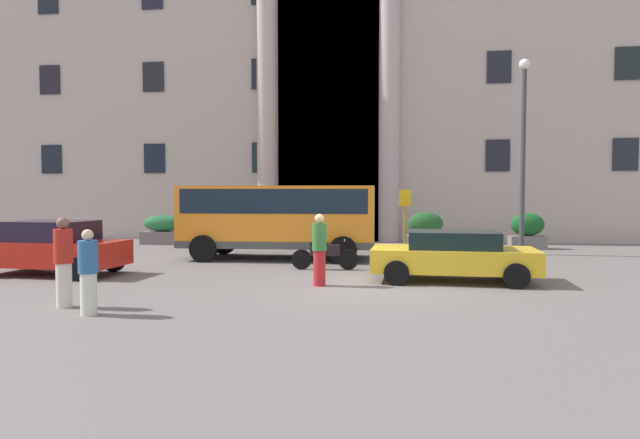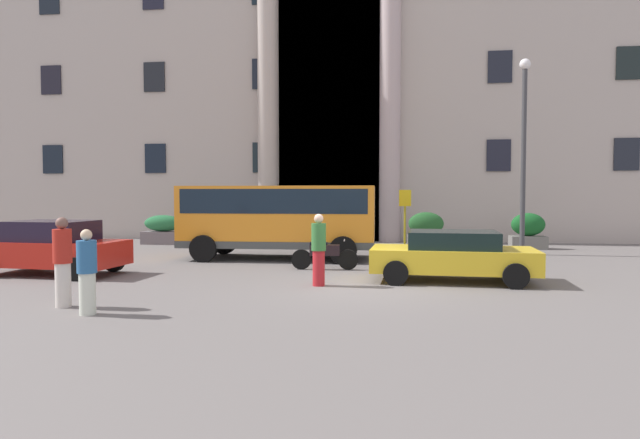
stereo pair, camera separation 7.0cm
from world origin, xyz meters
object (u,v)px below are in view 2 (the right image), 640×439
Objects in this scene: hedge_planter_far_west at (528,231)px; hedge_planter_entrance_right at (353,231)px; orange_minibus at (279,215)px; pedestrian_man_crossing at (319,249)px; parked_coupe_end at (453,255)px; motorcycle_far_end at (323,254)px; pedestrian_woman_dark_dress at (87,272)px; pedestrian_woman_with_bag at (63,262)px; hedge_planter_far_east at (426,230)px; hedge_planter_west at (275,230)px; parked_compact_extra at (53,247)px; hedge_planter_entrance_left at (163,230)px; lamppost_plaza_centre at (524,141)px; bus_stop_sign at (405,214)px.

hedge_planter_entrance_right is (-7.22, 0.21, -0.04)m from hedge_planter_far_west.
pedestrian_man_crossing is at bearing -69.97° from orange_minibus.
parked_coupe_end is 2.13× the size of motorcycle_far_end.
orange_minibus is 9.38m from pedestrian_woman_dark_dress.
pedestrian_woman_with_bag reaches higher than pedestrian_woman_dark_dress.
hedge_planter_entrance_right is at bearing 83.40° from motorcycle_far_end.
hedge_planter_entrance_right is (2.19, 4.93, -0.86)m from orange_minibus.
pedestrian_man_crossing reaches higher than hedge_planter_far_west.
hedge_planter_west is at bearing -178.62° from hedge_planter_far_east.
parked_compact_extra is 2.27× the size of pedestrian_man_crossing.
hedge_planter_far_east is 6.53m from hedge_planter_west.
hedge_planter_entrance_left is 1.24× the size of hedge_planter_far_west.
lamppost_plaza_centre reaches higher than hedge_planter_entrance_right.
motorcycle_far_end is 9.23m from lamppost_plaza_centre.
lamppost_plaza_centre reaches higher than hedge_planter_west.
hedge_planter_far_west is at bearing 69.17° from parked_coupe_end.
pedestrian_woman_dark_dress is at bearing -142.58° from parked_coupe_end.
pedestrian_woman_with_bag is at bearing -95.86° from hedge_planter_west.
parked_compact_extra reaches higher than hedge_planter_west.
pedestrian_man_crossing is at bearing -107.02° from hedge_planter_far_east.
orange_minibus is at bearing -164.25° from lamppost_plaza_centre.
pedestrian_woman_with_bag is at bearing -50.68° from parked_compact_extra.
orange_minibus is 5.07m from hedge_planter_west.
orange_minibus is 7.94m from hedge_planter_entrance_left.
hedge_planter_far_east is 10.89m from pedestrian_man_crossing.
hedge_planter_west is at bearing 135.59° from pedestrian_woman_dark_dress.
hedge_planter_entrance_left is 13.20m from pedestrian_man_crossing.
hedge_planter_west is 8.00m from motorcycle_far_end.
bus_stop_sign reaches higher than pedestrian_man_crossing.
hedge_planter_far_east is 5.49m from lamppost_plaza_centre.
hedge_planter_far_east reaches higher than motorcycle_far_end.
hedge_planter_far_east is at bearing -73.07° from pedestrian_man_crossing.
bus_stop_sign is 5.08m from motorcycle_far_end.
hedge_planter_entrance_left is 5.09m from hedge_planter_west.
parked_coupe_end reaches higher than motorcycle_far_end.
parked_compact_extra is at bearing -153.71° from lamppost_plaza_centre.
pedestrian_woman_dark_dress is (-3.60, -6.67, 0.35)m from motorcycle_far_end.
pedestrian_man_crossing is (-3.19, -10.41, 0.18)m from hedge_planter_far_east.
hedge_planter_west is at bearing 69.23° from parked_compact_extra.
parked_coupe_end is 8.23m from lamppost_plaza_centre.
lamppost_plaza_centre is (6.81, 4.98, 3.76)m from motorcycle_far_end.
orange_minibus reaches higher than bus_stop_sign.
parked_compact_extra is 2.24× the size of pedestrian_woman_with_bag.
orange_minibus is 7.18m from parked_compact_extra.
hedge_planter_far_east is 0.92× the size of hedge_planter_west.
parked_coupe_end is at bearing -126.96° from pedestrian_man_crossing.
pedestrian_woman_dark_dress is at bearing -102.05° from orange_minibus.
orange_minibus is at bearing 145.02° from parked_coupe_end.
pedestrian_woman_dark_dress is at bearing -92.10° from hedge_planter_west.
hedge_planter_far_east is 15.85m from pedestrian_woman_dark_dress.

